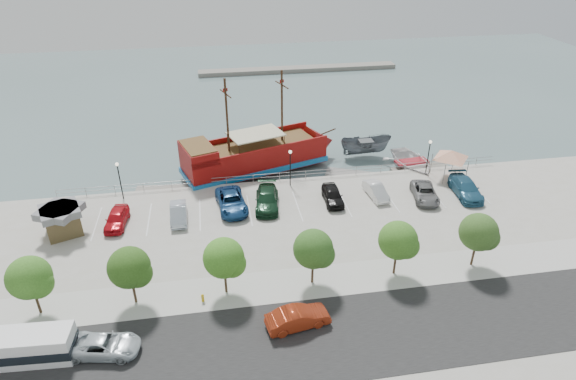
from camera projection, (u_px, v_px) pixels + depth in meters
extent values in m
plane|color=slate|center=(301.00, 225.00, 48.64)|extent=(160.00, 160.00, 0.00)
cube|color=black|center=(343.00, 335.00, 34.42)|extent=(100.00, 8.00, 0.04)
cube|color=#B7B6B0|center=(324.00, 281.00, 39.56)|extent=(100.00, 4.00, 0.05)
cylinder|color=gray|center=(288.00, 172.00, 54.37)|extent=(50.00, 0.06, 0.06)
cylinder|color=gray|center=(288.00, 176.00, 54.57)|extent=(50.00, 0.06, 0.06)
cube|color=gray|center=(298.00, 69.00, 97.05)|extent=(40.00, 3.00, 0.80)
cube|color=maroon|center=(255.00, 157.00, 57.71)|extent=(17.73, 10.27, 2.75)
cube|color=#1563A4|center=(255.00, 164.00, 58.16)|extent=(18.13, 10.67, 0.63)
cone|color=maroon|center=(321.00, 142.00, 61.45)|extent=(4.79, 5.88, 5.08)
cube|color=maroon|center=(198.00, 152.00, 53.90)|extent=(4.65, 6.01, 1.48)
cube|color=brown|center=(197.00, 146.00, 53.51)|extent=(4.32, 5.54, 0.13)
cube|color=brown|center=(258.00, 145.00, 57.22)|extent=(14.52, 8.68, 0.16)
cube|color=maroon|center=(246.00, 136.00, 58.81)|extent=(16.16, 5.44, 0.74)
cube|color=maroon|center=(263.00, 152.00, 54.89)|extent=(16.16, 5.44, 0.74)
cylinder|color=#382111|center=(282.00, 107.00, 56.38)|extent=(0.32, 0.32, 8.67)
cylinder|color=#382111|center=(227.00, 117.00, 53.62)|extent=(0.32, 0.32, 8.67)
cylinder|color=#382111|center=(282.00, 85.00, 55.07)|extent=(1.12, 3.06, 0.15)
cylinder|color=#382111|center=(225.00, 94.00, 52.31)|extent=(1.12, 3.06, 0.15)
cube|color=beige|center=(256.00, 134.00, 56.33)|extent=(7.08, 5.72, 0.13)
cylinder|color=#382111|center=(327.00, 132.00, 61.12)|extent=(2.56, 0.98, 0.63)
imported|color=#575C63|center=(365.00, 148.00, 61.89)|extent=(6.70, 2.90, 2.53)
imported|color=white|center=(411.00, 164.00, 58.85)|extent=(6.20, 8.07, 1.55)
cube|color=gray|center=(164.00, 190.00, 54.43)|extent=(6.51, 2.49, 0.36)
cube|color=gray|center=(354.00, 175.00, 57.62)|extent=(6.90, 4.46, 0.38)
cube|color=slate|center=(420.00, 169.00, 58.82)|extent=(7.38, 2.80, 0.41)
cube|color=brown|center=(63.00, 223.00, 45.12)|extent=(3.81, 3.81, 2.16)
cube|color=slate|center=(59.00, 211.00, 44.46)|extent=(4.32, 4.32, 0.69)
cylinder|color=slate|center=(431.00, 163.00, 55.79)|extent=(0.08, 0.08, 2.42)
cylinder|color=slate|center=(453.00, 161.00, 56.41)|extent=(0.08, 0.08, 2.42)
cylinder|color=slate|center=(444.00, 174.00, 53.39)|extent=(0.08, 0.08, 2.42)
cylinder|color=slate|center=(467.00, 172.00, 54.00)|extent=(0.08, 0.08, 2.42)
pyramid|color=beige|center=(452.00, 150.00, 53.84)|extent=(4.98, 4.98, 0.99)
imported|color=silver|center=(104.00, 346.00, 32.74)|extent=(5.18, 3.04, 1.35)
imported|color=#9B2C13|center=(298.00, 318.00, 34.86)|extent=(4.92, 2.43, 1.55)
cube|color=white|center=(25.00, 347.00, 32.07)|extent=(6.34, 2.49, 2.22)
cube|color=black|center=(26.00, 348.00, 32.14)|extent=(6.43, 2.58, 0.71)
cylinder|color=gold|center=(203.00, 299.00, 37.33)|extent=(0.23, 0.23, 0.57)
sphere|color=gold|center=(202.00, 296.00, 37.18)|extent=(0.25, 0.25, 0.25)
cylinder|color=black|center=(120.00, 182.00, 50.15)|extent=(0.12, 0.12, 4.00)
sphere|color=#FFF2CC|center=(117.00, 164.00, 49.12)|extent=(0.36, 0.36, 0.36)
cylinder|color=black|center=(290.00, 169.00, 52.74)|extent=(0.12, 0.12, 4.00)
sphere|color=#FFF2CC|center=(290.00, 152.00, 51.70)|extent=(0.36, 0.36, 0.36)
cylinder|color=black|center=(428.00, 159.00, 55.03)|extent=(0.12, 0.12, 4.00)
sphere|color=#FFF2CC|center=(430.00, 142.00, 54.00)|extent=(0.36, 0.36, 0.36)
cylinder|color=#473321|center=(37.00, 302.00, 35.87)|extent=(0.20, 0.20, 2.20)
sphere|color=#35661E|center=(29.00, 278.00, 34.74)|extent=(3.20, 3.20, 3.20)
sphere|color=#35661E|center=(38.00, 284.00, 34.76)|extent=(2.20, 2.20, 2.20)
cylinder|color=#473321|center=(134.00, 291.00, 36.88)|extent=(0.20, 0.20, 2.20)
sphere|color=#294D17|center=(129.00, 267.00, 35.74)|extent=(3.20, 3.20, 3.20)
sphere|color=#294D17|center=(138.00, 273.00, 35.77)|extent=(2.20, 2.20, 2.20)
cylinder|color=#473321|center=(226.00, 281.00, 37.88)|extent=(0.20, 0.20, 2.20)
sphere|color=#39711F|center=(224.00, 258.00, 36.75)|extent=(3.20, 3.20, 3.20)
sphere|color=#39711F|center=(232.00, 264.00, 36.77)|extent=(2.20, 2.20, 2.20)
cylinder|color=#473321|center=(312.00, 272.00, 38.89)|extent=(0.20, 0.20, 2.20)
sphere|color=#2C531C|center=(313.00, 249.00, 37.75)|extent=(3.20, 3.20, 3.20)
sphere|color=#2C531C|center=(321.00, 254.00, 37.78)|extent=(2.20, 2.20, 2.20)
cylinder|color=#473321|center=(395.00, 263.00, 39.89)|extent=(0.20, 0.20, 2.20)
sphere|color=#36661F|center=(398.00, 240.00, 38.75)|extent=(3.20, 3.20, 3.20)
sphere|color=#36661F|center=(406.00, 246.00, 38.78)|extent=(2.20, 2.20, 2.20)
cylinder|color=#473321|center=(473.00, 254.00, 40.89)|extent=(0.20, 0.20, 2.20)
sphere|color=#31511F|center=(479.00, 232.00, 39.76)|extent=(3.20, 3.20, 3.20)
sphere|color=#31511F|center=(486.00, 237.00, 39.78)|extent=(2.20, 2.20, 2.20)
imported|color=red|center=(117.00, 218.00, 46.42)|extent=(2.21, 4.65, 1.54)
imported|color=#B3BFCB|center=(178.00, 213.00, 47.26)|extent=(1.71, 4.51, 1.47)
imported|color=navy|center=(232.00, 202.00, 49.02)|extent=(3.37, 6.20, 1.65)
imported|color=#11311C|center=(267.00, 199.00, 49.43)|extent=(3.10, 6.00, 1.66)
imported|color=black|center=(333.00, 195.00, 50.25)|extent=(2.03, 4.66, 1.57)
imported|color=white|center=(376.00, 191.00, 51.22)|extent=(1.92, 4.40, 1.41)
imported|color=slate|center=(425.00, 193.00, 50.82)|extent=(3.30, 5.46, 1.42)
imported|color=#275D7B|center=(466.00, 188.00, 51.45)|extent=(2.88, 5.98, 1.68)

